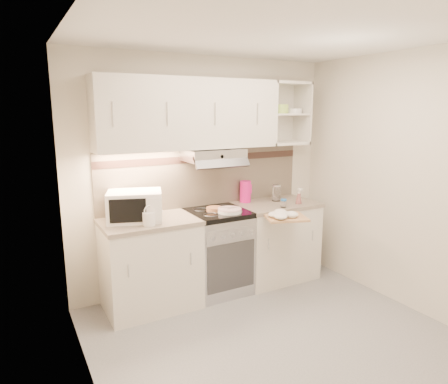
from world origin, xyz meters
The scene contains 17 objects.
ground centered at (0.00, 0.00, 0.00)m, with size 3.00×3.00×0.00m, color gray.
room_shell centered at (0.00, 0.37, 1.63)m, with size 3.04×2.84×2.52m.
base_cabinet_left centered at (-0.75, 1.10, 0.43)m, with size 0.90×0.60×0.86m, color silver.
worktop_left centered at (-0.75, 1.10, 0.88)m, with size 0.92×0.62×0.04m, color gray.
base_cabinet_right centered at (0.75, 1.10, 0.43)m, with size 0.90×0.60×0.86m, color silver.
worktop_right centered at (0.75, 1.10, 0.88)m, with size 0.92×0.62×0.04m, color gray.
electric_range centered at (0.00, 1.10, 0.45)m, with size 0.60×0.60×0.90m.
microwave centered at (-0.87, 1.15, 1.04)m, with size 0.59×0.51×0.28m.
watering_can centered at (-0.80, 0.92, 0.97)m, with size 0.22×0.12×0.19m.
plate_stack centered at (0.07, 0.97, 0.92)m, with size 0.25×0.25×0.05m.
bread_loaf centered at (-0.04, 1.10, 0.92)m, with size 0.17×0.17×0.04m, color #A97449.
pink_pitcher centered at (0.47, 1.30, 1.02)m, with size 0.13×0.12×0.25m.
glass_jar centered at (0.81, 1.18, 1.00)m, with size 0.10×0.10×0.19m.
spice_jar centered at (0.69, 0.88, 0.95)m, with size 0.06×0.06×0.09m.
spray_bottle centered at (0.95, 0.94, 0.97)m, with size 0.07×0.07×0.19m.
cutting_board centered at (0.53, 0.63, 0.87)m, with size 0.40×0.36×0.02m, color tan.
dish_towel centered at (0.49, 0.62, 0.92)m, with size 0.29×0.25×0.08m, color white, non-canonical shape.
Camera 1 is at (-1.90, -2.50, 1.93)m, focal length 32.00 mm.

